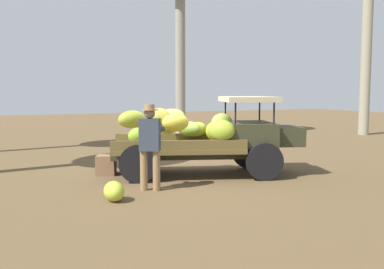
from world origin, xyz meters
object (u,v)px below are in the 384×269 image
(farmer, at_px, (150,142))
(wooden_crate, at_px, (106,165))
(loose_banana_bunch, at_px, (114,191))
(truck, at_px, (213,135))

(farmer, distance_m, wooden_crate, 2.18)
(loose_banana_bunch, bearing_deg, truck, 28.14)
(truck, height_order, farmer, truck)
(truck, xyz_separation_m, loose_banana_bunch, (-2.81, -1.50, -0.76))
(farmer, bearing_deg, loose_banana_bunch, 153.64)
(truck, bearing_deg, farmer, -133.99)
(farmer, relative_size, wooden_crate, 3.69)
(truck, distance_m, wooden_crate, 2.64)
(truck, xyz_separation_m, farmer, (-1.92, -0.96, 0.04))
(farmer, height_order, loose_banana_bunch, farmer)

